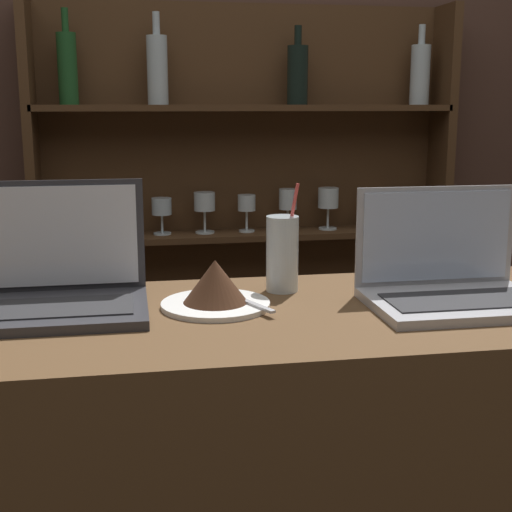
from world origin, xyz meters
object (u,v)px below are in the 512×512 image
at_px(laptop_far, 451,280).
at_px(water_glass, 282,254).
at_px(laptop_near, 51,284).
at_px(cake_plate, 216,287).

relative_size(laptop_far, water_glass, 1.51).
xyz_separation_m(laptop_near, cake_plate, (0.30, -0.03, -0.01)).
distance_m(laptop_far, cake_plate, 0.45).
height_order(cake_plate, water_glass, water_glass).
bearing_deg(laptop_near, laptop_far, -6.24).
bearing_deg(cake_plate, water_glass, 33.33).
bearing_deg(laptop_far, water_glass, 154.10).
relative_size(cake_plate, water_glass, 0.93).
bearing_deg(laptop_far, cake_plate, 173.97).
relative_size(laptop_far, cake_plate, 1.62).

